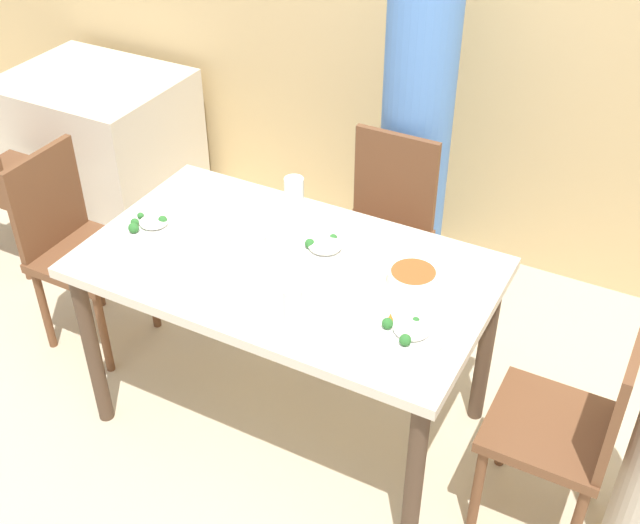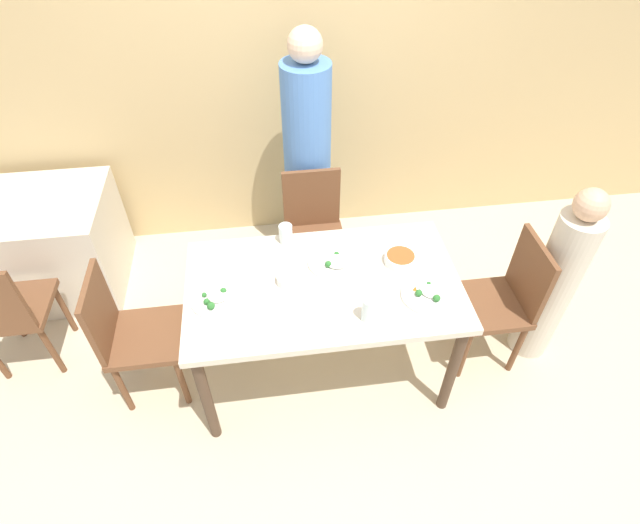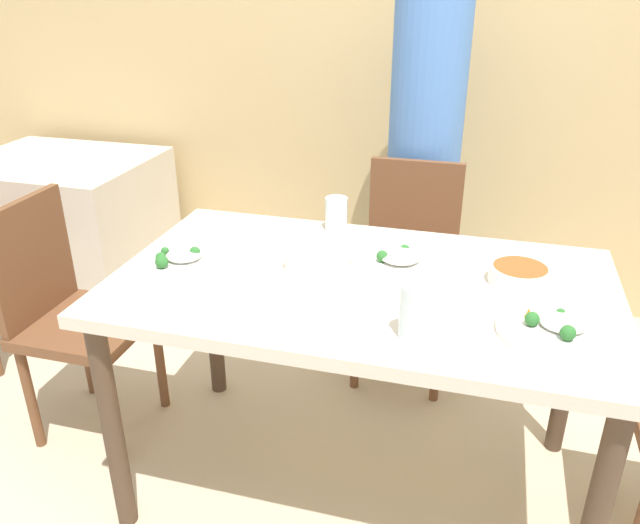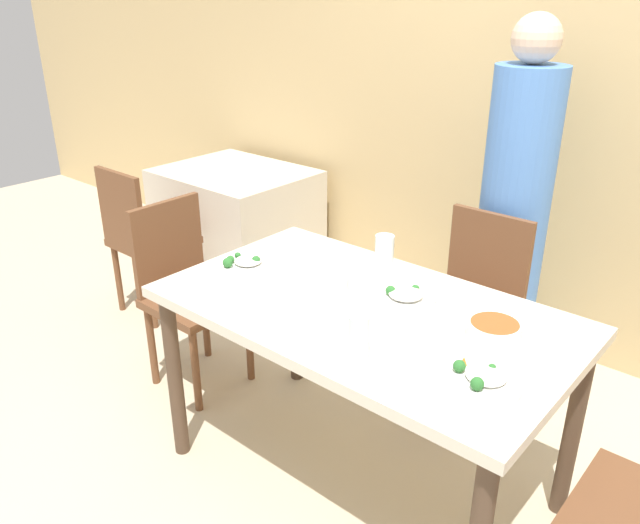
{
  "view_description": "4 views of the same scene",
  "coord_description": "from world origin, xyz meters",
  "px_view_note": "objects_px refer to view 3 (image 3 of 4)",
  "views": [
    {
      "loc": [
        1.16,
        -1.95,
        2.44
      ],
      "look_at": [
        0.1,
        0.05,
        0.78
      ],
      "focal_mm": 45.0,
      "sensor_mm": 36.0,
      "label": 1
    },
    {
      "loc": [
        -0.26,
        -1.79,
        2.66
      ],
      "look_at": [
        -0.01,
        0.03,
        0.9
      ],
      "focal_mm": 28.0,
      "sensor_mm": 36.0,
      "label": 2
    },
    {
      "loc": [
        0.31,
        -1.59,
        1.58
      ],
      "look_at": [
        -0.13,
        0.02,
        0.8
      ],
      "focal_mm": 35.0,
      "sensor_mm": 36.0,
      "label": 3
    },
    {
      "loc": [
        1.13,
        -1.56,
        1.79
      ],
      "look_at": [
        -0.13,
        -0.09,
        0.93
      ],
      "focal_mm": 35.0,
      "sensor_mm": 36.0,
      "label": 4
    }
  ],
  "objects_px": {
    "person_adult": "(423,169)",
    "glass_water_tall": "(413,311)",
    "plate_rice_adult": "(553,329)",
    "bowl_curry": "(519,274)",
    "chair_adult_spot": "(408,263)"
  },
  "relations": [
    {
      "from": "person_adult",
      "to": "glass_water_tall",
      "type": "bearing_deg",
      "value": -84.24
    },
    {
      "from": "plate_rice_adult",
      "to": "glass_water_tall",
      "type": "relative_size",
      "value": 1.93
    },
    {
      "from": "glass_water_tall",
      "to": "bowl_curry",
      "type": "bearing_deg",
      "value": 55.14
    },
    {
      "from": "chair_adult_spot",
      "to": "glass_water_tall",
      "type": "relative_size",
      "value": 6.42
    },
    {
      "from": "plate_rice_adult",
      "to": "glass_water_tall",
      "type": "bearing_deg",
      "value": -162.73
    },
    {
      "from": "bowl_curry",
      "to": "plate_rice_adult",
      "type": "xyz_separation_m",
      "value": [
        0.08,
        -0.27,
        -0.01
      ]
    },
    {
      "from": "chair_adult_spot",
      "to": "plate_rice_adult",
      "type": "distance_m",
      "value": 1.07
    },
    {
      "from": "person_adult",
      "to": "bowl_curry",
      "type": "xyz_separation_m",
      "value": [
        0.39,
        -0.98,
        0.0
      ]
    },
    {
      "from": "chair_adult_spot",
      "to": "person_adult",
      "type": "bearing_deg",
      "value": 90.0
    },
    {
      "from": "person_adult",
      "to": "bowl_curry",
      "type": "relative_size",
      "value": 9.84
    },
    {
      "from": "chair_adult_spot",
      "to": "glass_water_tall",
      "type": "distance_m",
      "value": 1.09
    },
    {
      "from": "chair_adult_spot",
      "to": "glass_water_tall",
      "type": "height_order",
      "value": "glass_water_tall"
    },
    {
      "from": "person_adult",
      "to": "bowl_curry",
      "type": "bearing_deg",
      "value": -68.19
    },
    {
      "from": "plate_rice_adult",
      "to": "glass_water_tall",
      "type": "height_order",
      "value": "glass_water_tall"
    },
    {
      "from": "glass_water_tall",
      "to": "person_adult",
      "type": "bearing_deg",
      "value": 95.76
    }
  ]
}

